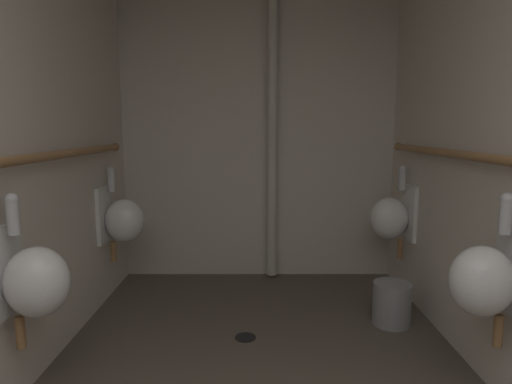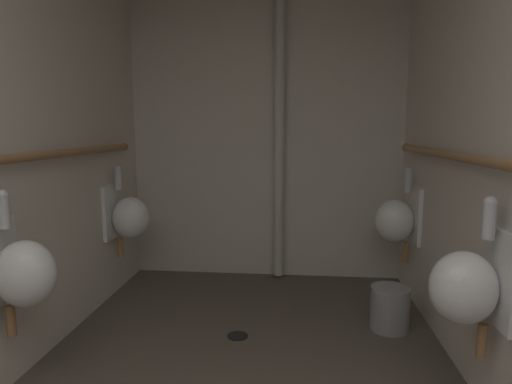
{
  "view_description": "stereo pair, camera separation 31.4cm",
  "coord_description": "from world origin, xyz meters",
  "px_view_note": "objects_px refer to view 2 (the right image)",
  "views": [
    {
      "loc": [
        -0.02,
        -0.05,
        1.36
      ],
      "look_at": [
        -0.01,
        3.06,
        0.91
      ],
      "focal_mm": 30.53,
      "sensor_mm": 36.0,
      "label": 1
    },
    {
      "loc": [
        0.29,
        -0.05,
        1.36
      ],
      "look_at": [
        -0.01,
        3.06,
        0.91
      ],
      "focal_mm": 30.53,
      "sensor_mm": 36.0,
      "label": 2
    }
  ],
  "objects_px": {
    "standpipe_back_wall": "(279,139)",
    "floor_drain": "(238,336)",
    "urinal_left_far": "(128,216)",
    "urinal_right_far": "(397,220)",
    "urinal_left_mid": "(21,272)",
    "waste_bin": "(390,308)",
    "urinal_right_mid": "(468,286)"
  },
  "relations": [
    {
      "from": "urinal_left_far",
      "to": "floor_drain",
      "type": "relative_size",
      "value": 5.39
    },
    {
      "from": "urinal_right_far",
      "to": "standpipe_back_wall",
      "type": "distance_m",
      "value": 1.21
    },
    {
      "from": "standpipe_back_wall",
      "to": "waste_bin",
      "type": "bearing_deg",
      "value": -50.15
    },
    {
      "from": "standpipe_back_wall",
      "to": "urinal_left_far",
      "type": "bearing_deg",
      "value": -156.54
    },
    {
      "from": "urinal_left_mid",
      "to": "waste_bin",
      "type": "xyz_separation_m",
      "value": [
        2.0,
        0.93,
        -0.51
      ]
    },
    {
      "from": "urinal_right_far",
      "to": "floor_drain",
      "type": "xyz_separation_m",
      "value": [
        -1.16,
        -0.74,
        -0.65
      ]
    },
    {
      "from": "urinal_left_far",
      "to": "standpipe_back_wall",
      "type": "distance_m",
      "value": 1.44
    },
    {
      "from": "urinal_right_far",
      "to": "standpipe_back_wall",
      "type": "height_order",
      "value": "standpipe_back_wall"
    },
    {
      "from": "urinal_right_mid",
      "to": "waste_bin",
      "type": "height_order",
      "value": "urinal_right_mid"
    },
    {
      "from": "urinal_left_far",
      "to": "standpipe_back_wall",
      "type": "xyz_separation_m",
      "value": [
        1.2,
        0.52,
        0.61
      ]
    },
    {
      "from": "urinal_left_far",
      "to": "standpipe_back_wall",
      "type": "relative_size",
      "value": 0.3
    },
    {
      "from": "urinal_right_mid",
      "to": "floor_drain",
      "type": "bearing_deg",
      "value": 148.65
    },
    {
      "from": "urinal_left_mid",
      "to": "standpipe_back_wall",
      "type": "xyz_separation_m",
      "value": [
        1.2,
        1.89,
        0.61
      ]
    },
    {
      "from": "urinal_left_far",
      "to": "urinal_right_far",
      "type": "relative_size",
      "value": 1.0
    },
    {
      "from": "urinal_right_far",
      "to": "standpipe_back_wall",
      "type": "bearing_deg",
      "value": 155.27
    },
    {
      "from": "standpipe_back_wall",
      "to": "floor_drain",
      "type": "xyz_separation_m",
      "value": [
        -0.21,
        -1.17,
        -1.26
      ]
    },
    {
      "from": "floor_drain",
      "to": "urinal_left_mid",
      "type": "bearing_deg",
      "value": -143.78
    },
    {
      "from": "urinal_right_far",
      "to": "urinal_left_mid",
      "type": "bearing_deg",
      "value": -145.82
    },
    {
      "from": "urinal_left_mid",
      "to": "floor_drain",
      "type": "xyz_separation_m",
      "value": [
        0.98,
        0.72,
        -0.65
      ]
    },
    {
      "from": "standpipe_back_wall",
      "to": "urinal_left_mid",
      "type": "bearing_deg",
      "value": -122.27
    },
    {
      "from": "waste_bin",
      "to": "standpipe_back_wall",
      "type": "bearing_deg",
      "value": 129.85
    },
    {
      "from": "urinal_left_mid",
      "to": "urinal_right_far",
      "type": "bearing_deg",
      "value": 34.18
    },
    {
      "from": "urinal_left_mid",
      "to": "urinal_right_mid",
      "type": "bearing_deg",
      "value": 0.34
    },
    {
      "from": "urinal_right_mid",
      "to": "standpipe_back_wall",
      "type": "xyz_separation_m",
      "value": [
        -0.95,
        1.88,
        0.61
      ]
    },
    {
      "from": "urinal_right_far",
      "to": "floor_drain",
      "type": "bearing_deg",
      "value": -147.63
    },
    {
      "from": "floor_drain",
      "to": "urinal_right_mid",
      "type": "bearing_deg",
      "value": -31.35
    },
    {
      "from": "waste_bin",
      "to": "urinal_right_mid",
      "type": "bearing_deg",
      "value": -81.15
    },
    {
      "from": "urinal_left_far",
      "to": "urinal_right_far",
      "type": "height_order",
      "value": "same"
    },
    {
      "from": "urinal_left_far",
      "to": "urinal_right_far",
      "type": "bearing_deg",
      "value": 2.18
    },
    {
      "from": "urinal_left_mid",
      "to": "urinal_right_far",
      "type": "distance_m",
      "value": 2.59
    },
    {
      "from": "urinal_left_mid",
      "to": "standpipe_back_wall",
      "type": "distance_m",
      "value": 2.32
    },
    {
      "from": "urinal_left_mid",
      "to": "waste_bin",
      "type": "distance_m",
      "value": 2.26
    }
  ]
}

